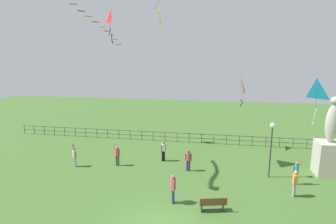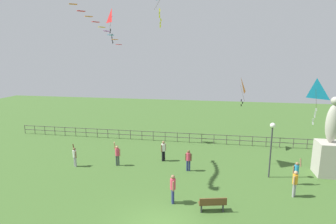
{
  "view_description": "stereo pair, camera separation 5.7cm",
  "coord_description": "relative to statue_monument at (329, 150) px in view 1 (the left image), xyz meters",
  "views": [
    {
      "loc": [
        2.43,
        -11.52,
        8.35
      ],
      "look_at": [
        -0.77,
        6.83,
        4.5
      ],
      "focal_mm": 29.0,
      "sensor_mm": 36.0,
      "label": 1
    },
    {
      "loc": [
        2.48,
        -11.51,
        8.35
      ],
      "look_at": [
        -0.77,
        6.83,
        4.5
      ],
      "focal_mm": 29.0,
      "sensor_mm": 36.0,
      "label": 2
    }
  ],
  "objects": [
    {
      "name": "statue_monument",
      "position": [
        0.0,
        0.0,
        0.0
      ],
      "size": [
        1.63,
        1.63,
        5.65
      ],
      "color": "#B2AD9E",
      "rests_on": "ground_plane"
    },
    {
      "name": "lamppost",
      "position": [
        -4.15,
        -1.17,
        1.05
      ],
      "size": [
        0.36,
        0.36,
        3.94
      ],
      "color": "#38383D",
      "rests_on": "ground_plane"
    },
    {
      "name": "park_bench",
      "position": [
        -7.98,
        -6.2,
        -1.39
      ],
      "size": [
        1.55,
        0.75,
        0.85
      ],
      "color": "brown",
      "rests_on": "ground_plane"
    },
    {
      "name": "person_0",
      "position": [
        -2.63,
        -2.02,
        -0.93
      ],
      "size": [
        0.49,
        0.29,
        1.84
      ],
      "color": "brown",
      "rests_on": "ground_plane"
    },
    {
      "name": "person_1",
      "position": [
        -12.02,
        0.52,
        -0.9
      ],
      "size": [
        0.36,
        0.41,
        1.67
      ],
      "color": "black",
      "rests_on": "ground_plane"
    },
    {
      "name": "person_2",
      "position": [
        -18.49,
        -1.78,
        -0.97
      ],
      "size": [
        0.41,
        0.37,
        1.77
      ],
      "color": "#99999E",
      "rests_on": "ground_plane"
    },
    {
      "name": "person_3",
      "position": [
        -15.35,
        -1.04,
        -0.91
      ],
      "size": [
        0.5,
        0.3,
        1.89
      ],
      "color": "#3F4C47",
      "rests_on": "ground_plane"
    },
    {
      "name": "person_4",
      "position": [
        -9.84,
        -1.07,
        -0.93
      ],
      "size": [
        0.49,
        0.3,
        1.61
      ],
      "color": "navy",
      "rests_on": "ground_plane"
    },
    {
      "name": "person_5",
      "position": [
        -10.26,
        -5.7,
        -0.86
      ],
      "size": [
        0.32,
        0.51,
        1.73
      ],
      "color": "navy",
      "rests_on": "ground_plane"
    },
    {
      "name": "person_6",
      "position": [
        -3.16,
        -3.7,
        -0.91
      ],
      "size": [
        0.32,
        0.43,
        1.66
      ],
      "color": "#99999E",
      "rests_on": "ground_plane"
    },
    {
      "name": "kite_1",
      "position": [
        -17.47,
        4.49,
        9.92
      ],
      "size": [
        0.8,
        0.76,
        3.09
      ],
      "color": "red"
    },
    {
      "name": "kite_2",
      "position": [
        -1.93,
        -1.84,
        4.39
      ],
      "size": [
        1.09,
        1.0,
        2.96
      ],
      "color": "#198CD1"
    },
    {
      "name": "kite_3",
      "position": [
        -5.92,
        4.78,
        3.95
      ],
      "size": [
        0.76,
        1.11,
        2.63
      ],
      "color": "orange"
    },
    {
      "name": "waterfront_railing",
      "position": [
        -10.91,
        5.64,
        -1.24
      ],
      "size": [
        36.01,
        0.06,
        0.95
      ],
      "color": "#4C4742",
      "rests_on": "ground_plane"
    }
  ]
}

